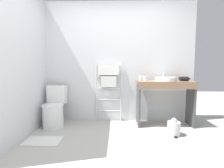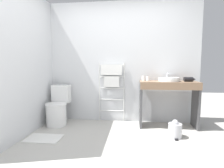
{
  "view_description": "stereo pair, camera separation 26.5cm",
  "coord_description": "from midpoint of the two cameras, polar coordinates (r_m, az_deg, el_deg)",
  "views": [
    {
      "loc": [
        0.0,
        -2.14,
        1.16
      ],
      "look_at": [
        -0.08,
        0.78,
        0.87
      ],
      "focal_mm": 28.0,
      "sensor_mm": 36.0,
      "label": 1
    },
    {
      "loc": [
        0.27,
        -2.12,
        1.16
      ],
      "look_at": [
        -0.08,
        0.78,
        0.87
      ],
      "focal_mm": 28.0,
      "sensor_mm": 36.0,
      "label": 2
    }
  ],
  "objects": [
    {
      "name": "faucet",
      "position": [
        3.67,
        14.41,
        2.71
      ],
      "size": [
        0.02,
        0.1,
        0.15
      ],
      "color": "silver",
      "rests_on": "vanity_counter"
    },
    {
      "name": "bath_mat",
      "position": [
        3.1,
        -24.04,
        -16.64
      ],
      "size": [
        0.56,
        0.36,
        0.01
      ],
      "primitive_type": "cube",
      "color": "silver",
      "rests_on": "ground_plane"
    },
    {
      "name": "trash_bin",
      "position": [
        3.17,
        17.17,
        -13.58
      ],
      "size": [
        0.22,
        0.25,
        0.3
      ],
      "color": "silver",
      "rests_on": "ground_plane"
    },
    {
      "name": "hair_dryer",
      "position": [
        3.58,
        20.6,
        1.61
      ],
      "size": [
        0.2,
        0.17,
        0.09
      ],
      "color": "black",
      "rests_on": "vanity_counter"
    },
    {
      "name": "wall_side",
      "position": [
        3.34,
        -28.66,
        6.42
      ],
      "size": [
        0.12,
        2.26,
        2.48
      ],
      "primitive_type": "cube",
      "color": "silver",
      "rests_on": "ground_plane"
    },
    {
      "name": "cup_near_edge",
      "position": [
        3.52,
        8.63,
        1.88
      ],
      "size": [
        0.07,
        0.07,
        0.09
      ],
      "color": "white",
      "rests_on": "vanity_counter"
    },
    {
      "name": "toilet",
      "position": [
        3.63,
        -20.43,
        -7.96
      ],
      "size": [
        0.4,
        0.55,
        0.79
      ],
      "color": "white",
      "rests_on": "ground_plane"
    },
    {
      "name": "sink_basin",
      "position": [
        3.51,
        15.0,
        1.63
      ],
      "size": [
        0.39,
        0.39,
        0.07
      ],
      "color": "white",
      "rests_on": "vanity_counter"
    },
    {
      "name": "cup_near_wall",
      "position": [
        3.56,
        7.16,
        2.0
      ],
      "size": [
        0.07,
        0.07,
        0.1
      ],
      "color": "white",
      "rests_on": "vanity_counter"
    },
    {
      "name": "wall_back",
      "position": [
        3.72,
        -0.5,
        6.99
      ],
      "size": [
        3.2,
        0.12,
        2.48
      ],
      "primitive_type": "cube",
      "color": "silver",
      "rests_on": "ground_plane"
    },
    {
      "name": "ground_plane",
      "position": [
        2.43,
        -1.94,
        -22.81
      ],
      "size": [
        12.0,
        12.0,
        0.0
      ],
      "primitive_type": "plane",
      "color": "#B2AFA8"
    },
    {
      "name": "towel_radiator",
      "position": [
        3.63,
        -3.26,
        1.46
      ],
      "size": [
        0.55,
        0.06,
        1.24
      ],
      "color": "silver",
      "rests_on": "ground_plane"
    },
    {
      "name": "vanity_counter",
      "position": [
        3.52,
        14.8,
        -3.48
      ],
      "size": [
        1.06,
        0.46,
        0.88
      ],
      "color": "#84664C",
      "rests_on": "ground_plane"
    }
  ]
}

